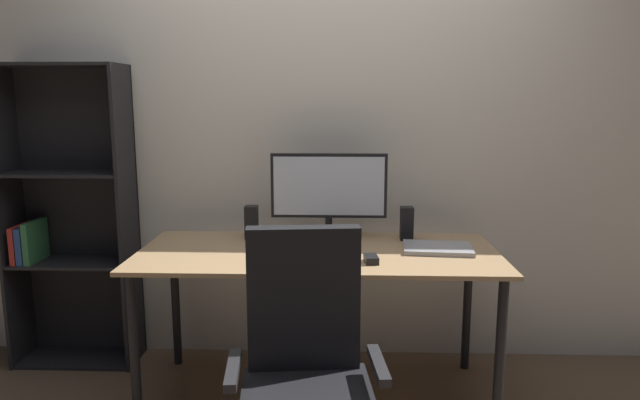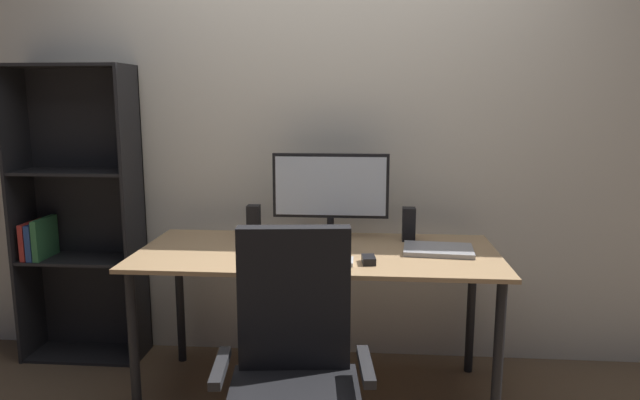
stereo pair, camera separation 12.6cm
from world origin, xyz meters
TOP-DOWN VIEW (x-y plane):
  - ground_plane at (0.00, 0.00)m, footprint 12.00×12.00m
  - back_wall at (0.00, 0.55)m, footprint 6.40×0.10m
  - desk at (0.00, 0.00)m, footprint 1.70×0.76m
  - monitor at (0.05, 0.24)m, footprint 0.59×0.20m
  - keyboard at (0.03, -0.21)m, footprint 0.29×0.11m
  - mouse at (0.24, -0.20)m, footprint 0.07×0.10m
  - coffee_mug at (0.10, 0.03)m, footprint 0.09×0.08m
  - laptop at (0.57, 0.02)m, footprint 0.34×0.26m
  - speaker_left at (-0.35, 0.23)m, footprint 0.06×0.07m
  - speaker_right at (0.44, 0.23)m, footprint 0.06×0.07m
  - office_chair at (-0.01, -0.82)m, footprint 0.54×0.54m
  - bookshelf at (-1.37, 0.38)m, footprint 0.66×0.28m

SIDE VIEW (x-z plane):
  - ground_plane at x=0.00m, z-range 0.00..0.00m
  - office_chair at x=-0.01m, z-range -0.05..0.96m
  - desk at x=0.00m, z-range 0.29..1.03m
  - keyboard at x=0.03m, z-range 0.74..0.76m
  - laptop at x=0.57m, z-range 0.74..0.76m
  - mouse at x=0.24m, z-range 0.74..0.77m
  - coffee_mug at x=0.10m, z-range 0.74..0.84m
  - bookshelf at x=-1.37m, z-range -0.01..1.62m
  - speaker_left at x=-0.35m, z-range 0.74..0.91m
  - speaker_right at x=0.44m, z-range 0.74..0.91m
  - monitor at x=0.05m, z-range 0.77..1.21m
  - back_wall at x=0.00m, z-range 0.00..2.60m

